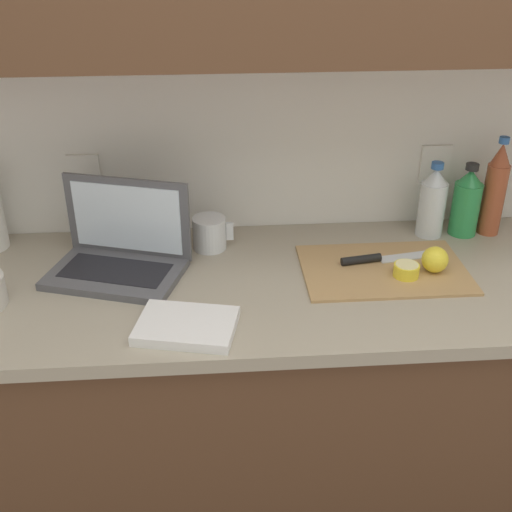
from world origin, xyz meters
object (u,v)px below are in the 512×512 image
knife (374,259)px  bottle_water_clear (432,203)px  lemon_whole_beside (435,260)px  bottle_green_soda (495,190)px  lemon_half_cut (406,270)px  bottle_oil_tall (466,203)px  measuring_cup (210,233)px  laptop (121,251)px  cutting_board (384,269)px

knife → bottle_water_clear: 0.27m
lemon_whole_beside → bottle_green_soda: bearing=43.8°
lemon_half_cut → lemon_whole_beside: bearing=13.3°
bottle_oil_tall → measuring_cup: bearing=-177.2°
knife → bottle_oil_tall: bottle_oil_tall is taller
laptop → bottle_water_clear: 0.89m
cutting_board → bottle_water_clear: bottle_water_clear is taller
knife → lemon_whole_beside: bearing=-33.7°
knife → measuring_cup: (-0.44, 0.13, 0.03)m
lemon_half_cut → lemon_whole_beside: lemon_whole_beside is taller
laptop → bottle_water_clear: bearing=26.9°
bottle_green_soda → cutting_board: bearing=-150.8°
bottle_green_soda → knife: bearing=-156.6°
cutting_board → bottle_water_clear: 0.29m
bottle_green_soda → bottle_oil_tall: bottle_green_soda is taller
bottle_green_soda → bottle_water_clear: (-0.18, 0.00, -0.03)m
laptop → lemon_half_cut: size_ratio=5.89×
lemon_whole_beside → measuring_cup: (-0.58, 0.19, 0.00)m
cutting_board → knife: (-0.02, 0.04, 0.01)m
cutting_board → knife: 0.04m
cutting_board → lemon_half_cut: bearing=-44.2°
knife → measuring_cup: size_ratio=2.51×
knife → laptop: bearing=168.3°
bottle_water_clear → measuring_cup: bearing=-176.7°
knife → bottle_green_soda: size_ratio=0.98×
cutting_board → bottle_water_clear: size_ratio=1.94×
knife → bottle_oil_tall: 0.35m
lemon_half_cut → bottle_water_clear: bearing=60.7°
laptop → lemon_whole_beside: size_ratio=5.66×
cutting_board → bottle_water_clear: (0.18, 0.20, 0.10)m
lemon_whole_beside → bottle_water_clear: bottle_water_clear is taller
lemon_whole_beside → laptop: bearing=174.0°
lemon_half_cut → bottle_green_soda: (0.32, 0.25, 0.11)m
cutting_board → lemon_whole_beside: 0.13m
measuring_cup → bottle_water_clear: bearing=3.3°
cutting_board → bottle_green_soda: size_ratio=1.48×
bottle_green_soda → measuring_cup: size_ratio=2.56×
cutting_board → lemon_half_cut: lemon_half_cut is taller
bottle_green_soda → lemon_whole_beside: bearing=-136.2°
bottle_oil_tall → knife: bearing=-151.4°
lemon_half_cut → laptop: bearing=171.9°
laptop → cutting_board: size_ratio=0.90×
cutting_board → bottle_water_clear: bearing=47.7°
knife → bottle_green_soda: (0.38, 0.17, 0.12)m
laptop → bottle_water_clear: size_ratio=1.75×
lemon_half_cut → measuring_cup: size_ratio=0.58×
cutting_board → measuring_cup: bearing=160.0°
cutting_board → bottle_green_soda: bearing=29.2°
cutting_board → bottle_oil_tall: 0.36m
lemon_half_cut → lemon_whole_beside: size_ratio=0.96×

